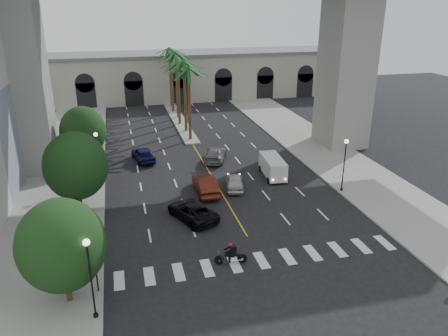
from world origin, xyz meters
TOP-DOWN VIEW (x-y plane):
  - ground at (0.00, 0.00)m, footprint 140.00×140.00m
  - sidewalk_left at (-15.00, 15.00)m, footprint 8.00×100.00m
  - sidewalk_right at (15.00, 15.00)m, footprint 8.00×100.00m
  - median at (0.00, 38.00)m, footprint 2.00×24.00m
  - pier_building at (0.00, 55.00)m, footprint 71.00×10.50m
  - palm_a at (0.00, 28.00)m, footprint 3.20×3.20m
  - palm_b at (0.10, 32.00)m, footprint 3.20×3.20m
  - palm_c at (-0.20, 36.00)m, footprint 3.20×3.20m
  - palm_d at (0.15, 40.00)m, footprint 3.20×3.20m
  - palm_e at (-0.10, 44.00)m, footprint 3.20×3.20m
  - palm_f at (0.20, 48.00)m, footprint 3.20×3.20m
  - street_tree_near at (-13.00, -3.00)m, footprint 5.20×5.20m
  - street_tree_mid at (-13.00, 10.00)m, footprint 5.44×5.44m
  - street_tree_far at (-13.00, 22.00)m, footprint 5.04×5.04m
  - lamp_post_left_near at (-11.40, -5.00)m, footprint 0.40×0.40m
  - lamp_post_left_far at (-11.40, 16.00)m, footprint 0.40×0.40m
  - lamp_post_right at (11.40, 8.00)m, footprint 0.40×0.40m
  - traffic_signal_near at (-11.30, -2.50)m, footprint 0.25×0.18m
  - traffic_signal_far at (-11.30, 1.50)m, footprint 0.25×0.18m
  - motorcycle_rider at (-2.19, -1.37)m, footprint 2.33×0.64m
  - car_a at (1.51, 11.29)m, footprint 2.64×4.53m
  - car_b at (-1.50, 10.92)m, footprint 1.87×5.24m
  - car_c at (-3.70, 5.99)m, footprint 4.35×5.88m
  - car_d at (1.50, 19.67)m, footprint 3.91×5.75m
  - car_e at (-6.64, 21.46)m, footprint 2.84×5.11m
  - cargo_van at (6.20, 13.28)m, footprint 2.31×5.05m
  - pedestrian_a at (-12.04, 1.26)m, footprint 0.66×0.45m
  - pedestrian_b at (-13.13, 8.36)m, footprint 1.12×1.04m

SIDE VIEW (x-z plane):
  - ground at x=0.00m, z-range 0.00..0.00m
  - sidewalk_left at x=-15.00m, z-range 0.00..0.15m
  - sidewalk_right at x=15.00m, z-range 0.00..0.15m
  - median at x=0.00m, z-range 0.00..0.20m
  - car_a at x=1.51m, z-range 0.00..1.45m
  - car_c at x=-3.70m, z-range 0.00..1.48m
  - motorcycle_rider at x=-2.19m, z-range -0.08..1.60m
  - car_d at x=1.50m, z-range 0.00..1.55m
  - car_e at x=-6.64m, z-range 0.00..1.64m
  - car_b at x=-1.50m, z-range 0.00..1.72m
  - pedestrian_a at x=-12.04m, z-range 0.15..1.91m
  - pedestrian_b at x=-13.13m, z-range 0.15..1.99m
  - cargo_van at x=6.20m, z-range 0.12..2.21m
  - traffic_signal_near at x=-11.30m, z-range 0.69..4.34m
  - traffic_signal_far at x=-11.30m, z-range 0.69..4.34m
  - lamp_post_left_near at x=-11.40m, z-range 0.55..5.90m
  - lamp_post_left_far at x=-11.40m, z-range 0.55..5.90m
  - lamp_post_right at x=11.40m, z-range 0.55..5.90m
  - street_tree_far at x=-13.00m, z-range 0.56..7.24m
  - street_tree_near at x=-13.00m, z-range 0.58..7.47m
  - street_tree_mid at x=-13.00m, z-range 0.61..7.81m
  - pier_building at x=0.00m, z-range 0.02..8.52m
  - palm_c at x=-0.20m, z-range 3.86..13.96m
  - palm_a at x=0.00m, z-range 3.95..14.25m
  - palm_e at x=-0.10m, z-range 3.99..14.39m
  - palm_b at x=0.10m, z-range 4.07..14.67m
  - palm_f at x=0.20m, z-range 4.11..14.81m
  - palm_d at x=0.15m, z-range 4.20..15.10m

